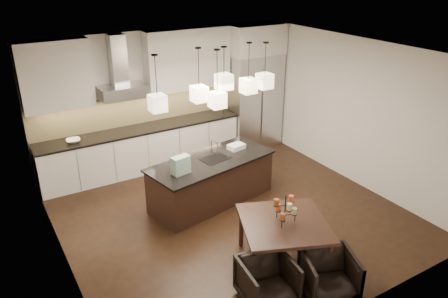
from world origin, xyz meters
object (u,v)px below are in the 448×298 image
island_body (211,181)px  armchair_right (329,275)px  armchair_left (267,281)px  refrigerator (253,101)px  dining_table (283,243)px

island_body → armchair_right: 2.92m
island_body → armchair_right: island_body is taller
armchair_left → armchair_right: size_ratio=1.00×
refrigerator → armchair_right: 5.23m
refrigerator → armchair_left: size_ratio=3.16×
refrigerator → armchair_left: 5.31m
island_body → dining_table: (-0.01, -2.10, -0.04)m
dining_table → armchair_left: size_ratio=1.74×
island_body → armchair_right: size_ratio=3.29×
island_body → armchair_right: (0.11, -2.92, -0.08)m
island_body → dining_table: 2.10m
refrigerator → dining_table: refrigerator is taller
island_body → dining_table: island_body is taller
island_body → armchair_left: island_body is taller
armchair_left → dining_table: bearing=45.7°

